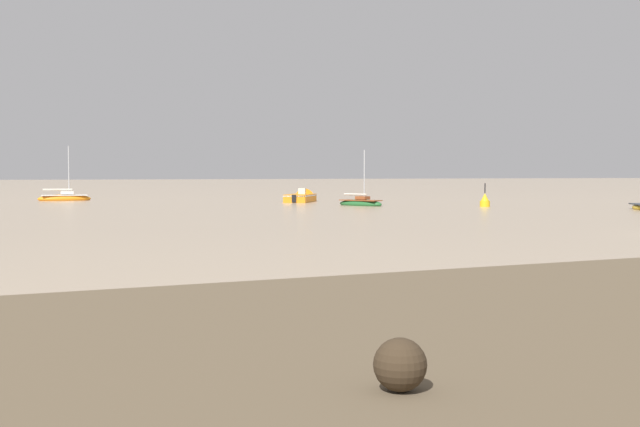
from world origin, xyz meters
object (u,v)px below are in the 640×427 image
object	(u,v)px
sailboat_moored_2	(64,198)
motorboat_moored_0	(302,199)
channel_buoy	(485,202)
sailboat_moored_1	(361,203)

from	to	relation	value
sailboat_moored_2	motorboat_moored_0	world-z (taller)	sailboat_moored_2
channel_buoy	motorboat_moored_0	bearing A→B (deg)	117.51
sailboat_moored_1	motorboat_moored_0	size ratio (longest dim) A/B	0.81
sailboat_moored_1	channel_buoy	bearing A→B (deg)	29.38
sailboat_moored_1	channel_buoy	world-z (taller)	sailboat_moored_1
sailboat_moored_2	motorboat_moored_0	size ratio (longest dim) A/B	0.95
sailboat_moored_1	sailboat_moored_2	size ratio (longest dim) A/B	0.85
sailboat_moored_1	channel_buoy	size ratio (longest dim) A/B	2.37
sailboat_moored_1	motorboat_moored_0	xyz separation A→B (m)	(-0.67, 12.05, 0.08)
sailboat_moored_1	sailboat_moored_2	distance (m)	35.35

